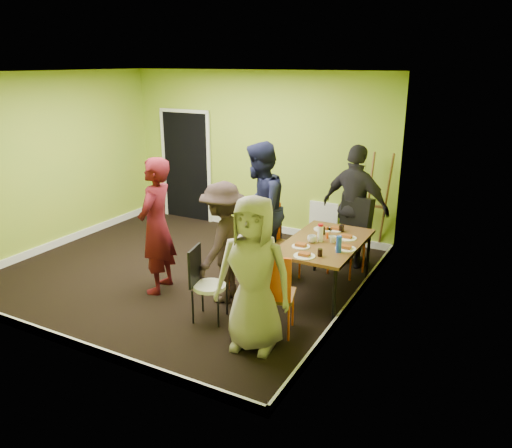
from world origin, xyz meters
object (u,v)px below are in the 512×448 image
Objects in this scene: person_back_end at (355,207)px; chair_left_far at (277,238)px; person_left_far at (259,210)px; chair_bentwood at (204,280)px; blue_bottle at (339,244)px; dining_table at (325,245)px; person_left_near at (223,243)px; chair_back_end at (355,219)px; orange_bottle at (327,236)px; chair_left_near at (243,253)px; thermos at (320,234)px; easel at (371,203)px; person_front_end at (254,274)px; chair_front_end at (275,290)px; person_standing at (156,226)px.

chair_left_far is at bearing 62.70° from person_back_end.
chair_bentwood is at bearing -8.09° from person_left_far.
blue_bottle is at bearing 57.02° from person_left_far.
person_left_near reaches higher than dining_table.
orange_bottle is (-0.09, -0.88, 0.01)m from chair_back_end.
thermos is at bearing 127.96° from chair_left_near.
easel is (0.01, 0.78, 0.04)m from chair_back_end.
easel is 3.31m from person_front_end.
chair_bentwood is 11.76× the size of orange_bottle.
blue_bottle is at bearing 111.55° from chair_back_end.
person_left_near is (-1.18, -2.49, -0.04)m from easel.
person_front_end is at bearing -112.03° from blue_bottle.
chair_left_near reaches higher than chair_front_end.
chair_left_far is 0.95× the size of chair_back_end.
blue_bottle is 0.50m from orange_bottle.
person_left_far reaches higher than dining_table.
person_left_far is (0.91, 1.15, 0.05)m from person_standing.
chair_left_far is 1.80m from easel.
person_left_near is (0.91, 0.17, -0.12)m from person_standing.
chair_back_end is 0.60× the size of person_back_end.
chair_back_end is 1.11× the size of chair_front_end.
blue_bottle is at bearing 113.20° from person_back_end.
easel is 1.82m from thermos.
person_left_far is 1.43m from person_back_end.
person_left_far is 1.13× the size of person_front_end.
orange_bottle is 0.04× the size of person_back_end.
orange_bottle is 1.10m from person_left_far.
chair_back_end is (0.08, 0.99, 0.08)m from dining_table.
dining_table is 0.82× the size of person_back_end.
person_back_end is at bearing 160.25° from chair_left_near.
person_left_near is (-0.17, -0.22, 0.18)m from chair_left_near.
blue_bottle is 1.48m from person_left_far.
easel is at bearing 147.05° from chair_bentwood.
chair_left_far is 13.68× the size of orange_bottle.
chair_bentwood is at bearing 2.81° from chair_left_near.
person_back_end is (0.81, 0.94, 0.32)m from chair_left_far.
blue_bottle reaches higher than dining_table.
chair_left_near is 1.26m from person_front_end.
blue_bottle is (0.28, -0.29, 0.16)m from dining_table.
person_standing is (-2.07, -1.88, 0.13)m from chair_back_end.
person_left_far is (-0.07, 1.53, 0.45)m from chair_bentwood.
person_standing reaches higher than dining_table.
person_left_far is at bearing 157.85° from blue_bottle.
chair_back_end is 1.22× the size of chair_bentwood.
dining_table is 19.70× the size of orange_bottle.
person_left_near reaches higher than chair_left_far.
thermos reaches higher than dining_table.
person_back_end is (0.95, 1.66, 0.32)m from chair_left_near.
person_front_end is (0.87, -0.80, 0.07)m from person_left_near.
thermos is at bearing 95.38° from chair_back_end.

